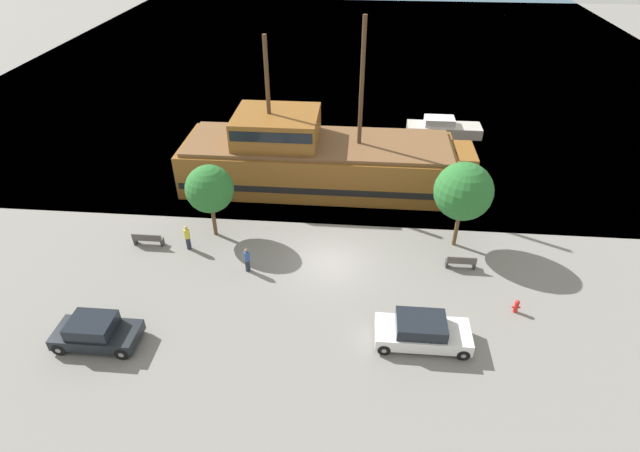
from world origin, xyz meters
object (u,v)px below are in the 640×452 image
(pedestrian_walking_near, at_px, (188,237))
(pedestrian_walking_far, at_px, (247,260))
(parked_car_curb_front, at_px, (422,331))
(fire_hydrant, at_px, (516,306))
(moored_boat_dockside, at_px, (443,128))
(parked_car_curb_mid, at_px, (96,332))
(bench_promenade_east, at_px, (148,239))
(bench_promenade_west, at_px, (461,262))
(pirate_ship, at_px, (315,159))

(pedestrian_walking_near, bearing_deg, pedestrian_walking_far, -23.80)
(parked_car_curb_front, height_order, fire_hydrant, parked_car_curb_front)
(moored_boat_dockside, xyz_separation_m, parked_car_curb_mid, (-19.02, -25.68, 0.11))
(parked_car_curb_front, distance_m, fire_hydrant, 5.56)
(bench_promenade_east, height_order, bench_promenade_west, same)
(pirate_ship, relative_size, pedestrian_walking_far, 13.25)
(parked_car_curb_mid, height_order, bench_promenade_east, parked_car_curb_mid)
(moored_boat_dockside, bearing_deg, parked_car_curb_mid, -126.53)
(fire_hydrant, height_order, pedestrian_walking_near, pedestrian_walking_near)
(fire_hydrant, bearing_deg, moored_boat_dockside, 93.10)
(fire_hydrant, height_order, pedestrian_walking_far, pedestrian_walking_far)
(fire_hydrant, distance_m, pedestrian_walking_far, 14.40)
(parked_car_curb_front, distance_m, parked_car_curb_mid, 15.30)
(fire_hydrant, bearing_deg, bench_promenade_east, 169.24)
(bench_promenade_east, relative_size, pedestrian_walking_near, 1.11)
(parked_car_curb_front, relative_size, parked_car_curb_mid, 1.13)
(moored_boat_dockside, bearing_deg, pedestrian_walking_near, -133.31)
(pedestrian_walking_near, bearing_deg, bench_promenade_east, 177.18)
(fire_hydrant, bearing_deg, pirate_ship, 132.85)
(parked_car_curb_mid, relative_size, bench_promenade_west, 2.39)
(parked_car_curb_mid, distance_m, fire_hydrant, 20.57)
(bench_promenade_west, relative_size, pedestrian_walking_near, 1.02)
(bench_promenade_east, bearing_deg, fire_hydrant, -10.76)
(parked_car_curb_front, bearing_deg, pedestrian_walking_near, 154.52)
(pedestrian_walking_near, bearing_deg, parked_car_curb_mid, -104.86)
(parked_car_curb_front, height_order, pedestrian_walking_far, pedestrian_walking_far)
(pedestrian_walking_near, xyz_separation_m, pedestrian_walking_far, (3.93, -1.74, -0.05))
(parked_car_curb_front, bearing_deg, pedestrian_walking_far, 153.82)
(bench_promenade_west, height_order, pedestrian_walking_far, pedestrian_walking_far)
(pedestrian_walking_near, relative_size, pedestrian_walking_far, 1.06)
(pedestrian_walking_far, bearing_deg, fire_hydrant, -8.29)
(moored_boat_dockside, relative_size, parked_car_curb_front, 1.41)
(pirate_ship, relative_size, moored_boat_dockside, 3.22)
(moored_boat_dockside, relative_size, bench_promenade_west, 3.82)
(bench_promenade_west, bearing_deg, parked_car_curb_mid, -158.16)
(parked_car_curb_front, xyz_separation_m, bench_promenade_west, (2.68, 5.82, -0.28))
(pedestrian_walking_far, bearing_deg, parked_car_curb_front, -26.18)
(pirate_ship, bearing_deg, parked_car_curb_front, -66.50)
(pirate_ship, distance_m, bench_promenade_west, 12.85)
(pedestrian_walking_near, bearing_deg, parked_car_curb_front, -25.48)
(fire_hydrant, bearing_deg, bench_promenade_west, 124.40)
(bench_promenade_east, bearing_deg, moored_boat_dockside, 42.51)
(parked_car_curb_front, relative_size, bench_promenade_east, 2.48)
(moored_boat_dockside, height_order, bench_promenade_west, moored_boat_dockside)
(moored_boat_dockside, xyz_separation_m, fire_hydrant, (1.18, -21.84, -0.19))
(parked_car_curb_front, distance_m, pedestrian_walking_far, 10.33)
(pirate_ship, relative_size, pedestrian_walking_near, 12.55)
(pirate_ship, relative_size, bench_promenade_west, 12.30)
(parked_car_curb_front, distance_m, pedestrian_walking_near, 14.63)
(pirate_ship, bearing_deg, moored_boat_dockside, 43.13)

